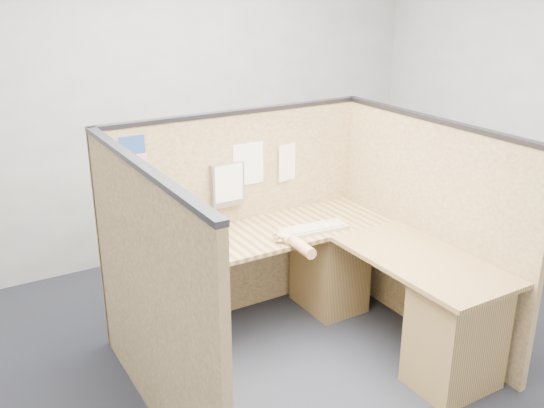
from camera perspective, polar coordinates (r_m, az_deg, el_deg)
floor at (r=4.03m, az=3.95°, el=-15.64°), size 5.00×5.00×0.00m
wall_back at (r=5.35m, az=-9.67°, el=9.61°), size 5.00×0.00×5.00m
cubicle_partitions at (r=3.96m, az=0.70°, el=-3.46°), size 2.06×1.83×1.53m
l_desk at (r=4.11m, az=3.93°, el=-8.41°), size 1.95×1.75×0.73m
laptop at (r=4.04m, az=-6.92°, el=-2.88°), size 0.33×0.33×0.21m
keyboard at (r=4.22m, az=3.96°, el=-2.31°), size 0.49×0.21×0.03m
mouse at (r=4.03m, az=1.06°, el=-3.25°), size 0.12×0.10×0.05m
hand_forearm at (r=3.92m, az=2.26°, el=-3.71°), size 0.11×0.39×0.08m
blue_poster at (r=3.94m, az=-12.98°, el=4.72°), size 0.16×0.01×0.22m
american_flag at (r=3.94m, az=-13.38°, el=3.30°), size 0.21×0.01×0.37m
file_holder at (r=4.24m, az=-4.21°, el=1.82°), size 0.24×0.05×0.31m
paper_left at (r=4.31m, az=-2.23°, el=3.79°), size 0.24×0.01×0.30m
paper_right at (r=4.49m, az=1.70°, el=3.99°), size 0.21×0.04×0.27m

